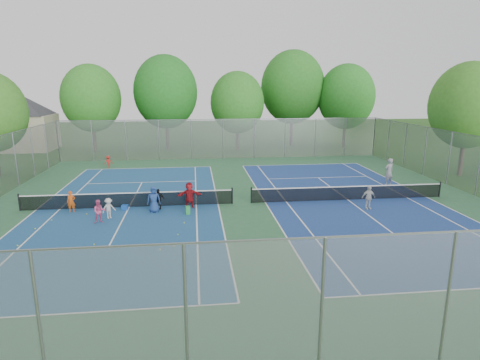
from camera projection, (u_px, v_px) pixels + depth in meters
name	position (u px, v px, depth m)	size (l,w,h in m)	color
ground	(242.00, 203.00, 25.50)	(120.00, 120.00, 0.00)	#214917
court_pad	(242.00, 203.00, 25.50)	(32.00, 32.00, 0.01)	#2D5F3C
court_left	(129.00, 207.00, 24.72)	(10.97, 23.77, 0.01)	navy
court_right	(348.00, 200.00, 26.27)	(10.97, 23.77, 0.01)	navy
net_left	(129.00, 200.00, 24.62)	(12.87, 0.10, 0.91)	black
net_right	(348.00, 193.00, 26.17)	(12.87, 0.10, 0.91)	black
fence_north	(223.00, 139.00, 40.49)	(32.00, 0.10, 4.00)	gray
fence_south	(321.00, 316.00, 9.57)	(32.00, 0.10, 4.00)	gray
fence_east	(479.00, 167.00, 26.81)	(32.00, 0.10, 4.00)	gray
house	(24.00, 113.00, 45.26)	(11.03, 11.03, 7.30)	#B7A88C
tree_nw	(91.00, 98.00, 43.83)	(6.40, 6.40, 9.58)	#443326
tree_nl	(166.00, 92.00, 45.53)	(7.20, 7.20, 10.69)	#443326
tree_nc	(237.00, 103.00, 44.76)	(6.00, 6.00, 8.85)	#443326
tree_nr	(293.00, 87.00, 48.05)	(7.60, 7.60, 11.42)	#443326
tree_ne	(346.00, 97.00, 47.03)	(6.60, 6.60, 9.77)	#443326
tree_side_e	(468.00, 105.00, 32.07)	(6.00, 6.00, 9.20)	#443326
ball_crate	(125.00, 207.00, 24.18)	(0.35, 0.35, 0.30)	#164AAA
ball_hopper	(188.00, 210.00, 23.31)	(0.26, 0.26, 0.50)	green
student_a	(71.00, 202.00, 23.63)	(0.47, 0.31, 1.28)	#D75314
student_b	(99.00, 211.00, 21.79)	(0.63, 0.49, 1.31)	#DE568A
student_c	(109.00, 208.00, 22.53)	(0.77, 0.44, 1.19)	beige
student_d	(158.00, 199.00, 24.20)	(0.75, 0.31, 1.27)	black
student_e	(154.00, 199.00, 23.58)	(0.78, 0.50, 1.59)	navy
student_f	(189.00, 195.00, 24.37)	(1.50, 0.48, 1.62)	maroon
child_far_baseline	(108.00, 162.00, 36.17)	(0.73, 0.42, 1.13)	red
instructor	(389.00, 172.00, 29.98)	(0.74, 0.49, 2.03)	gray
teen_court_b	(368.00, 198.00, 24.19)	(0.85, 0.36, 1.46)	beige
tennis_ball_0	(52.00, 221.00, 22.19)	(0.07, 0.07, 0.07)	#BBDA32
tennis_ball_1	(174.00, 247.00, 18.59)	(0.07, 0.07, 0.07)	#C6D030
tennis_ball_2	(94.00, 245.00, 18.86)	(0.07, 0.07, 0.07)	yellow
tennis_ball_3	(188.00, 210.00, 24.05)	(0.07, 0.07, 0.07)	#BCDA32
tennis_ball_4	(87.00, 214.00, 23.26)	(0.07, 0.07, 0.07)	#D0E735
tennis_ball_5	(18.00, 246.00, 18.71)	(0.07, 0.07, 0.07)	#C6EA36
tennis_ball_6	(184.00, 223.00, 21.82)	(0.07, 0.07, 0.07)	#CDDF33
tennis_ball_7	(178.00, 235.00, 20.08)	(0.07, 0.07, 0.07)	#BACF30
tennis_ball_8	(160.00, 250.00, 18.28)	(0.07, 0.07, 0.07)	#D4F338
tennis_ball_9	(35.00, 229.00, 20.91)	(0.07, 0.07, 0.07)	#D1ED37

